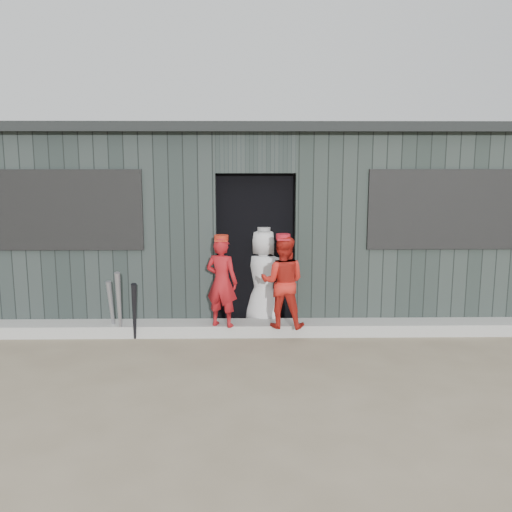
{
  "coord_description": "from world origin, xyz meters",
  "views": [
    {
      "loc": [
        -0.11,
        -5.08,
        2.22
      ],
      "look_at": [
        0.0,
        1.8,
        1.0
      ],
      "focal_mm": 40.0,
      "sensor_mm": 36.0,
      "label": 1
    }
  ],
  "objects_px": {
    "bat_right": "(134,312)",
    "bat_mid": "(112,309)",
    "player_grey_back": "(264,278)",
    "dugout": "(254,218)",
    "bat_left": "(119,306)",
    "player_red_left": "(222,282)",
    "player_red_right": "(283,282)"
  },
  "relations": [
    {
      "from": "bat_mid",
      "to": "player_red_left",
      "type": "distance_m",
      "value": 1.41
    },
    {
      "from": "player_red_right",
      "to": "player_red_left",
      "type": "bearing_deg",
      "value": 5.4
    },
    {
      "from": "bat_left",
      "to": "dugout",
      "type": "distance_m",
      "value": 2.66
    },
    {
      "from": "bat_right",
      "to": "bat_mid",
      "type": "bearing_deg",
      "value": 151.9
    },
    {
      "from": "player_grey_back",
      "to": "dugout",
      "type": "distance_m",
      "value": 1.49
    },
    {
      "from": "bat_right",
      "to": "player_red_right",
      "type": "distance_m",
      "value": 1.82
    },
    {
      "from": "bat_mid",
      "to": "bat_right",
      "type": "height_order",
      "value": "bat_right"
    },
    {
      "from": "bat_mid",
      "to": "dugout",
      "type": "relative_size",
      "value": 0.09
    },
    {
      "from": "bat_mid",
      "to": "dugout",
      "type": "distance_m",
      "value": 2.67
    },
    {
      "from": "bat_left",
      "to": "player_grey_back",
      "type": "relative_size",
      "value": 0.67
    },
    {
      "from": "bat_left",
      "to": "player_grey_back",
      "type": "height_order",
      "value": "player_grey_back"
    },
    {
      "from": "player_red_right",
      "to": "player_grey_back",
      "type": "relative_size",
      "value": 0.87
    },
    {
      "from": "player_red_right",
      "to": "player_grey_back",
      "type": "xyz_separation_m",
      "value": [
        -0.21,
        0.53,
        -0.07
      ]
    },
    {
      "from": "bat_left",
      "to": "player_red_left",
      "type": "xyz_separation_m",
      "value": [
        1.23,
        0.08,
        0.27
      ]
    },
    {
      "from": "dugout",
      "to": "player_red_right",
      "type": "bearing_deg",
      "value": -80.28
    },
    {
      "from": "player_grey_back",
      "to": "dugout",
      "type": "height_order",
      "value": "dugout"
    },
    {
      "from": "player_red_right",
      "to": "dugout",
      "type": "height_order",
      "value": "dugout"
    },
    {
      "from": "bat_mid",
      "to": "bat_right",
      "type": "distance_m",
      "value": 0.36
    },
    {
      "from": "player_red_left",
      "to": "player_red_right",
      "type": "height_order",
      "value": "player_red_right"
    },
    {
      "from": "bat_mid",
      "to": "player_red_right",
      "type": "xyz_separation_m",
      "value": [
        2.1,
        -0.11,
        0.35
      ]
    },
    {
      "from": "bat_left",
      "to": "player_red_right",
      "type": "distance_m",
      "value": 1.99
    },
    {
      "from": "bat_left",
      "to": "dugout",
      "type": "height_order",
      "value": "dugout"
    },
    {
      "from": "player_grey_back",
      "to": "dugout",
      "type": "relative_size",
      "value": 0.16
    },
    {
      "from": "player_red_right",
      "to": "bat_right",
      "type": "bearing_deg",
      "value": 10.69
    },
    {
      "from": "player_red_left",
      "to": "player_red_right",
      "type": "xyz_separation_m",
      "value": [
        0.74,
        -0.04,
        0.01
      ]
    },
    {
      "from": "bat_left",
      "to": "player_grey_back",
      "type": "distance_m",
      "value": 1.86
    },
    {
      "from": "player_grey_back",
      "to": "dugout",
      "type": "xyz_separation_m",
      "value": [
        -0.11,
        1.34,
        0.64
      ]
    },
    {
      "from": "bat_mid",
      "to": "player_red_left",
      "type": "bearing_deg",
      "value": -2.71
    },
    {
      "from": "bat_left",
      "to": "bat_right",
      "type": "xyz_separation_m",
      "value": [
        0.18,
        -0.02,
        -0.07
      ]
    },
    {
      "from": "bat_left",
      "to": "player_red_left",
      "type": "bearing_deg",
      "value": 3.63
    },
    {
      "from": "bat_left",
      "to": "dugout",
      "type": "xyz_separation_m",
      "value": [
        1.65,
        1.91,
        0.86
      ]
    },
    {
      "from": "bat_left",
      "to": "bat_right",
      "type": "height_order",
      "value": "bat_left"
    }
  ]
}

